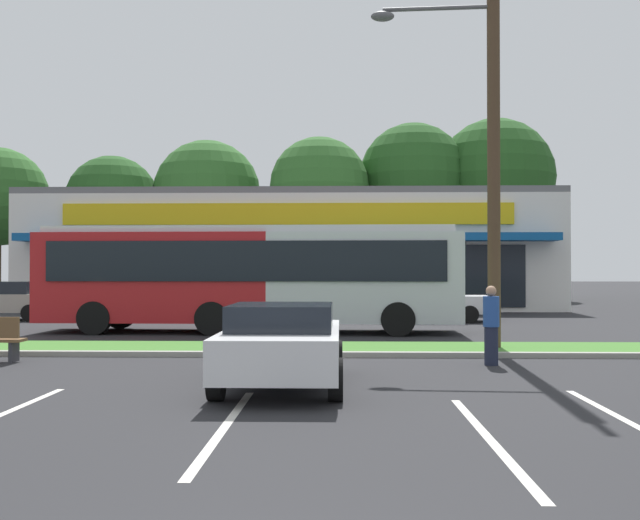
{
  "coord_description": "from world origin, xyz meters",
  "views": [
    {
      "loc": [
        0.47,
        -3.25,
        1.92
      ],
      "look_at": [
        -0.12,
        18.1,
        2.22
      ],
      "focal_mm": 40.77,
      "sensor_mm": 36.0,
      "label": 1
    }
  ],
  "objects_px": {
    "car_4": "(349,299)",
    "pedestrian_mid": "(491,325)",
    "utility_pole": "(488,97)",
    "car_3": "(4,300)",
    "city_bus": "(251,275)",
    "car_2": "(283,343)",
    "car_0": "(428,302)"
  },
  "relations": [
    {
      "from": "car_4",
      "to": "pedestrian_mid",
      "type": "xyz_separation_m",
      "value": [
        2.69,
        -14.58,
        0.06
      ]
    },
    {
      "from": "car_4",
      "to": "utility_pole",
      "type": "bearing_deg",
      "value": -75.69
    },
    {
      "from": "pedestrian_mid",
      "to": "utility_pole",
      "type": "bearing_deg",
      "value": -143.18
    },
    {
      "from": "car_3",
      "to": "utility_pole",
      "type": "bearing_deg",
      "value": 147.28
    },
    {
      "from": "utility_pole",
      "to": "city_bus",
      "type": "relative_size",
      "value": 0.88
    },
    {
      "from": "utility_pole",
      "to": "car_4",
      "type": "relative_size",
      "value": 2.75
    },
    {
      "from": "city_bus",
      "to": "car_4",
      "type": "height_order",
      "value": "city_bus"
    },
    {
      "from": "city_bus",
      "to": "car_4",
      "type": "relative_size",
      "value": 3.15
    },
    {
      "from": "car_2",
      "to": "pedestrian_mid",
      "type": "height_order",
      "value": "pedestrian_mid"
    },
    {
      "from": "city_bus",
      "to": "car_0",
      "type": "height_order",
      "value": "city_bus"
    },
    {
      "from": "utility_pole",
      "to": "car_2",
      "type": "height_order",
      "value": "utility_pole"
    },
    {
      "from": "city_bus",
      "to": "car_2",
      "type": "xyz_separation_m",
      "value": [
        1.82,
        -10.42,
        -1.04
      ]
    },
    {
      "from": "car_2",
      "to": "car_3",
      "type": "bearing_deg",
      "value": 37.32
    },
    {
      "from": "pedestrian_mid",
      "to": "car_3",
      "type": "bearing_deg",
      "value": -81.73
    },
    {
      "from": "city_bus",
      "to": "car_2",
      "type": "height_order",
      "value": "city_bus"
    },
    {
      "from": "car_2",
      "to": "car_4",
      "type": "relative_size",
      "value": 1.03
    },
    {
      "from": "car_0",
      "to": "pedestrian_mid",
      "type": "distance_m",
      "value": 12.44
    },
    {
      "from": "car_2",
      "to": "car_4",
      "type": "distance_m",
      "value": 17.49
    },
    {
      "from": "utility_pole",
      "to": "car_0",
      "type": "bearing_deg",
      "value": 91.21
    },
    {
      "from": "pedestrian_mid",
      "to": "car_0",
      "type": "bearing_deg",
      "value": -133.84
    },
    {
      "from": "car_3",
      "to": "pedestrian_mid",
      "type": "xyz_separation_m",
      "value": [
        16.03,
        -12.92,
        0.04
      ]
    },
    {
      "from": "car_0",
      "to": "car_4",
      "type": "height_order",
      "value": "car_4"
    },
    {
      "from": "car_0",
      "to": "pedestrian_mid",
      "type": "relative_size",
      "value": 2.94
    },
    {
      "from": "car_2",
      "to": "car_4",
      "type": "xyz_separation_m",
      "value": [
        1.31,
        17.44,
        0.03
      ]
    },
    {
      "from": "utility_pole",
      "to": "car_3",
      "type": "distance_m",
      "value": 20.25
    },
    {
      "from": "car_4",
      "to": "pedestrian_mid",
      "type": "distance_m",
      "value": 14.83
    },
    {
      "from": "city_bus",
      "to": "car_2",
      "type": "distance_m",
      "value": 10.63
    },
    {
      "from": "car_4",
      "to": "pedestrian_mid",
      "type": "relative_size",
      "value": 2.56
    },
    {
      "from": "car_2",
      "to": "pedestrian_mid",
      "type": "distance_m",
      "value": 4.92
    },
    {
      "from": "car_3",
      "to": "car_4",
      "type": "height_order",
      "value": "car_3"
    },
    {
      "from": "city_bus",
      "to": "car_0",
      "type": "xyz_separation_m",
      "value": [
        6.03,
        4.88,
        -1.02
      ]
    },
    {
      "from": "city_bus",
      "to": "pedestrian_mid",
      "type": "xyz_separation_m",
      "value": [
        5.82,
        -7.56,
        -0.96
      ]
    }
  ]
}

